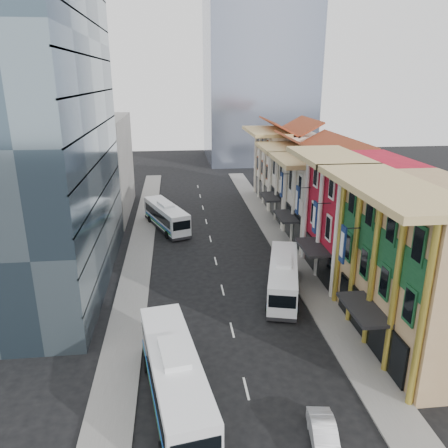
{
  "coord_description": "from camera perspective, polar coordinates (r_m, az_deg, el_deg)",
  "views": [
    {
      "loc": [
        -4.09,
        -22.23,
        19.25
      ],
      "look_at": [
        1.0,
        22.59,
        4.08
      ],
      "focal_mm": 35.0,
      "sensor_mm": 36.0,
      "label": 1
    }
  ],
  "objects": [
    {
      "name": "sidewalk_right",
      "position": [
        49.83,
        8.71,
        -4.27
      ],
      "size": [
        3.0,
        90.0,
        0.15
      ],
      "primitive_type": "cube",
      "color": "slate",
      "rests_on": "ground"
    },
    {
      "name": "shophouse_tan",
      "position": [
        35.28,
        25.11,
        -5.34
      ],
      "size": [
        8.0,
        14.0,
        12.0
      ],
      "primitive_type": "cube",
      "color": "tan",
      "rests_on": "ground"
    },
    {
      "name": "shophouse_cream_far",
      "position": [
        71.91,
        8.28,
        7.37
      ],
      "size": [
        8.0,
        12.0,
        11.0
      ],
      "primitive_type": "cube",
      "color": "silver",
      "rests_on": "ground"
    },
    {
      "name": "office_tower",
      "position": [
        43.41,
        -24.25,
        11.38
      ],
      "size": [
        12.0,
        26.0,
        30.0
      ],
      "primitive_type": "cube",
      "color": "#384A58",
      "rests_on": "ground"
    },
    {
      "name": "bus_left_far",
      "position": [
        58.5,
        -7.56,
        1.07
      ],
      "size": [
        6.41,
        11.44,
        3.6
      ],
      "primitive_type": null,
      "rotation": [
        0.0,
        0.0,
        0.36
      ],
      "color": "white",
      "rests_on": "ground"
    },
    {
      "name": "ground",
      "position": [
        29.69,
        3.24,
        -21.87
      ],
      "size": [
        200.0,
        200.0,
        0.0
      ],
      "primitive_type": "plane",
      "color": "black",
      "rests_on": "ground"
    },
    {
      "name": "bus_right",
      "position": [
        41.06,
        7.73,
        -6.8
      ],
      "size": [
        5.27,
        11.28,
        3.52
      ],
      "primitive_type": null,
      "rotation": [
        0.0,
        0.0,
        -0.26
      ],
      "color": "white",
      "rests_on": "ground"
    },
    {
      "name": "shophouse_red",
      "position": [
        45.19,
        17.45,
        0.66
      ],
      "size": [
        8.0,
        10.0,
        12.0
      ],
      "primitive_type": "cube",
      "color": "#AE1326",
      "rests_on": "ground"
    },
    {
      "name": "shophouse_cream_near",
      "position": [
        53.9,
        13.4,
        2.74
      ],
      "size": [
        8.0,
        9.0,
        10.0
      ],
      "primitive_type": "cube",
      "color": "silver",
      "rests_on": "ground"
    },
    {
      "name": "sidewalk_left",
      "position": [
        48.41,
        -11.21,
        -5.12
      ],
      "size": [
        3.0,
        90.0,
        0.15
      ],
      "primitive_type": "cube",
      "color": "slate",
      "rests_on": "ground"
    },
    {
      "name": "shophouse_cream_mid",
      "position": [
        62.15,
        10.67,
        5.01
      ],
      "size": [
        8.0,
        9.0,
        10.0
      ],
      "primitive_type": "cube",
      "color": "silver",
      "rests_on": "ground"
    },
    {
      "name": "sedan_right",
      "position": [
        27.11,
        12.9,
        -25.33
      ],
      "size": [
        1.88,
        4.07,
        1.29
      ],
      "primitive_type": "imported",
      "rotation": [
        0.0,
        0.0,
        -0.14
      ],
      "color": "silver",
      "rests_on": "ground"
    },
    {
      "name": "bus_left_near",
      "position": [
        28.26,
        -6.45,
        -19.23
      ],
      "size": [
        4.86,
        12.62,
        3.95
      ],
      "primitive_type": null,
      "rotation": [
        0.0,
        0.0,
        0.16
      ],
      "color": "white",
      "rests_on": "ground"
    },
    {
      "name": "office_block_far",
      "position": [
        66.46,
        -16.82,
        7.18
      ],
      "size": [
        10.0,
        18.0,
        14.0
      ],
      "primitive_type": "cube",
      "color": "gray",
      "rests_on": "ground"
    }
  ]
}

